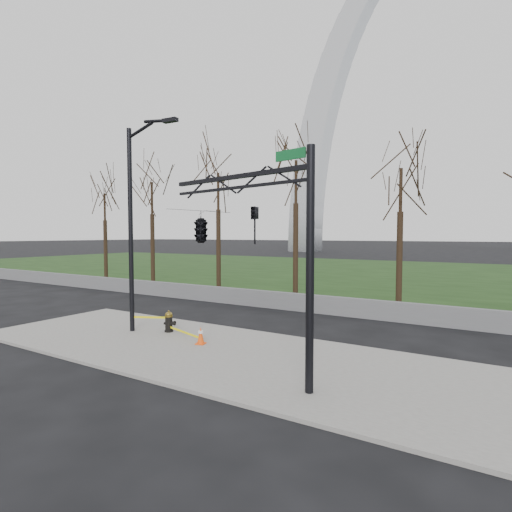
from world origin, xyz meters
The scene contains 11 objects.
ground centered at (0.00, 0.00, 0.00)m, with size 500.00×500.00×0.00m, color black.
sidewalk centered at (0.00, 0.00, 0.05)m, with size 18.00×6.00×0.10m, color gray.
grass_strip centered at (0.00, 30.00, 0.03)m, with size 120.00×40.00×0.06m, color black.
guardrail centered at (0.00, 8.00, 0.45)m, with size 60.00×0.30×0.90m, color #59595B.
gateway_arch centered at (0.00, 75.00, 32.50)m, with size 66.00×6.00×65.00m, color #B9BBC0, non-canonical shape.
tree_row centered at (0.58, 12.00, 4.52)m, with size 47.16×4.00×9.03m.
fire_hydrant centered at (-2.79, 1.06, 0.49)m, with size 0.53×0.34×0.84m.
traffic_cone centered at (-0.62, 0.33, 0.40)m, with size 0.38×0.38×0.60m.
street_light centered at (-3.93, 0.44, 4.69)m, with size 2.39×0.38×8.21m.
traffic_signal_mast centered at (1.14, -1.01, 4.15)m, with size 5.02×2.54×6.00m.
caution_tape centered at (-2.41, 0.71, 0.44)m, with size 3.54×0.73×0.43m.
Camera 1 is at (8.05, -10.30, 3.90)m, focal length 27.80 mm.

